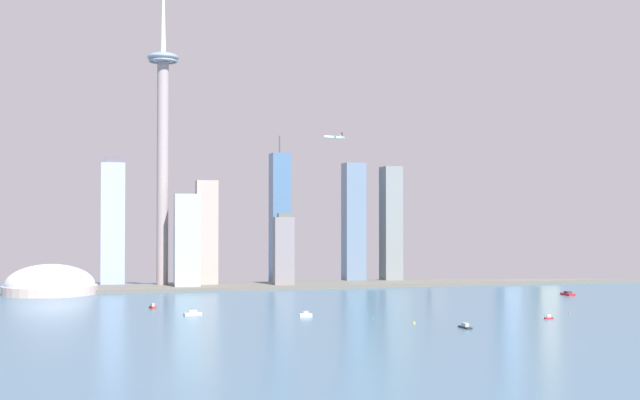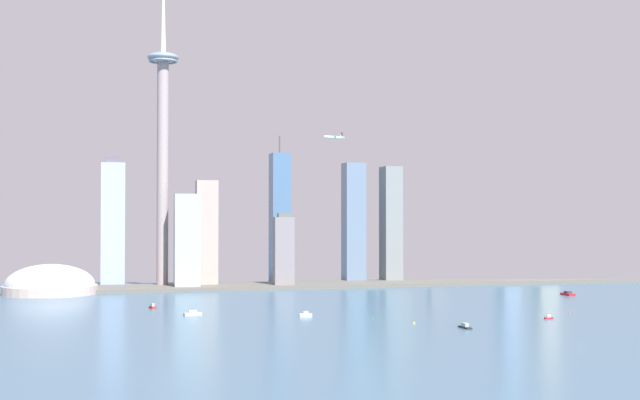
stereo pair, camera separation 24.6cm
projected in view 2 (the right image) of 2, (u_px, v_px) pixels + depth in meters
ground_plane at (581, 346)px, 501.52m from camera, size 6000.00×6000.00×0.00m
waterfront_pier at (354, 284)px, 945.08m from camera, size 704.96×70.01×3.92m
observation_tower at (163, 130)px, 916.54m from camera, size 33.52×33.52×364.38m
stadium_dome at (50, 286)px, 842.54m from camera, size 91.57×91.57×41.96m
skyscraper_0 at (508, 207)px, 1053.51m from camera, size 22.72×25.55×190.29m
skyscraper_1 at (187, 242)px, 894.02m from camera, size 26.37×20.75×100.45m
skyscraper_2 at (354, 223)px, 985.25m from camera, size 23.27×23.63×138.58m
skyscraper_3 at (284, 252)px, 914.40m from camera, size 21.17×13.69×80.39m
skyscraper_4 at (113, 223)px, 955.14m from camera, size 26.19×21.72×143.97m
skyscraper_5 at (545, 215)px, 1090.10m from camera, size 25.16×25.90×177.20m
skyscraper_6 at (391, 225)px, 987.83m from camera, size 20.76×25.14×134.59m
skyscraper_7 at (437, 258)px, 1017.34m from camera, size 19.33×12.93×60.99m
skyscraper_8 at (398, 222)px, 1066.18m from camera, size 25.40×25.43×142.96m
skyscraper_9 at (364, 213)px, 1045.89m from camera, size 24.69×25.81×186.24m
skyscraper_10 at (280, 218)px, 978.78m from camera, size 20.56×25.73×169.82m
skyscraper_11 at (207, 234)px, 921.77m from camera, size 23.00×17.75×115.77m
boat_0 at (153, 307)px, 710.44m from camera, size 5.66×9.61×4.17m
boat_1 at (193, 314)px, 658.94m from camera, size 14.43×7.56×4.00m
boat_2 at (568, 294)px, 830.67m from camera, size 7.81×17.99×3.87m
boat_3 at (306, 315)px, 650.73m from camera, size 9.59×4.36×4.37m
boat_4 at (549, 317)px, 635.88m from camera, size 6.79×2.46×3.24m
boat_5 at (465, 326)px, 582.48m from camera, size 4.95×13.78×3.62m
channel_buoy_0 at (414, 322)px, 607.45m from camera, size 1.73×1.73×1.97m
channel_buoy_1 at (570, 312)px, 672.07m from camera, size 1.44×1.44×1.89m
channel_buoy_2 at (373, 318)px, 634.85m from camera, size 1.08×1.08×1.61m
airplane at (334, 137)px, 970.20m from camera, size 26.42×23.37×8.01m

